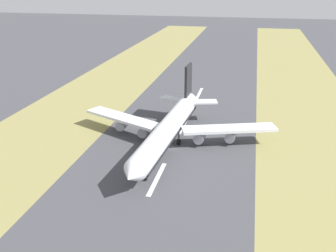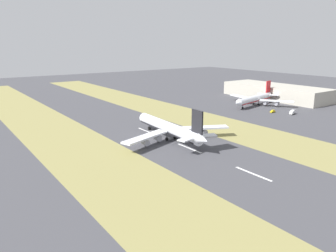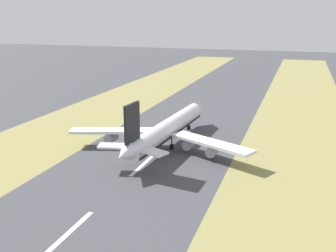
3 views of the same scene
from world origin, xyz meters
TOP-DOWN VIEW (x-y plane):
  - ground_plane at (0.00, 0.00)m, footprint 800.00×800.00m
  - grass_median_west at (-45.00, 0.00)m, footprint 40.00×600.00m
  - grass_median_east at (45.00, 0.00)m, footprint 40.00×600.00m
  - centreline_dash_near at (0.00, -60.18)m, footprint 1.20×18.00m
  - centreline_dash_mid at (0.00, -20.18)m, footprint 1.20×18.00m
  - centreline_dash_far at (0.00, 19.82)m, footprint 1.20×18.00m
  - airplane_main_jet at (1.23, -2.08)m, footprint 63.99×67.22m

SIDE VIEW (x-z plane):
  - ground_plane at x=0.00m, z-range 0.00..0.00m
  - grass_median_west at x=-45.00m, z-range 0.00..0.01m
  - grass_median_east at x=45.00m, z-range 0.00..0.01m
  - centreline_dash_near at x=0.00m, z-range 0.00..0.01m
  - centreline_dash_mid at x=0.00m, z-range 0.00..0.01m
  - centreline_dash_far at x=0.00m, z-range 0.00..0.01m
  - airplane_main_jet at x=1.23m, z-range -4.08..16.12m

